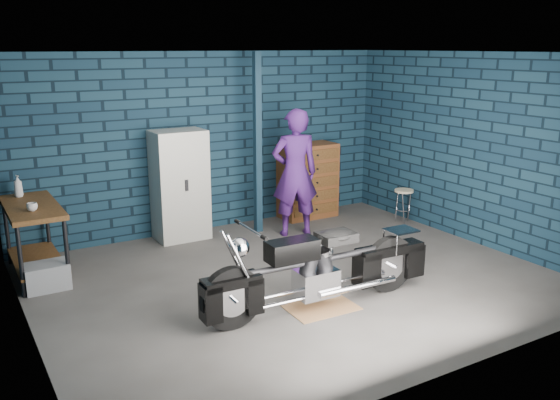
# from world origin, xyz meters

# --- Properties ---
(ground) EXTENTS (6.00, 6.00, 0.00)m
(ground) POSITION_xyz_m (0.00, 0.00, 0.00)
(ground) COLOR #4F4D4A
(ground) RESTS_ON ground
(room_walls) EXTENTS (6.02, 5.01, 2.71)m
(room_walls) POSITION_xyz_m (0.00, 0.55, 1.90)
(room_walls) COLOR #102637
(room_walls) RESTS_ON ground
(support_post) EXTENTS (0.10, 0.10, 2.70)m
(support_post) POSITION_xyz_m (0.55, 1.95, 1.35)
(support_post) COLOR #122838
(support_post) RESTS_ON ground
(workbench) EXTENTS (0.60, 1.40, 0.91)m
(workbench) POSITION_xyz_m (-2.68, 1.74, 0.46)
(workbench) COLOR brown
(workbench) RESTS_ON ground
(drip_mat) EXTENTS (0.77, 0.59, 0.01)m
(drip_mat) POSITION_xyz_m (-0.18, -0.81, 0.00)
(drip_mat) COLOR olive
(drip_mat) RESTS_ON ground
(motorcycle) EXTENTS (2.37, 0.71, 1.04)m
(motorcycle) POSITION_xyz_m (-0.18, -0.81, 0.52)
(motorcycle) COLOR black
(motorcycle) RESTS_ON ground
(person) EXTENTS (0.80, 0.64, 1.90)m
(person) POSITION_xyz_m (0.95, 1.53, 0.95)
(person) COLOR #451C6B
(person) RESTS_ON ground
(storage_bin) EXTENTS (0.50, 0.35, 0.31)m
(storage_bin) POSITION_xyz_m (-2.66, 1.24, 0.15)
(storage_bin) COLOR gray
(storage_bin) RESTS_ON ground
(locker) EXTENTS (0.75, 0.54, 1.61)m
(locker) POSITION_xyz_m (-0.59, 2.23, 0.80)
(locker) COLOR beige
(locker) RESTS_ON ground
(tool_chest) EXTENTS (0.92, 0.51, 1.22)m
(tool_chest) POSITION_xyz_m (1.65, 2.23, 0.61)
(tool_chest) COLOR brown
(tool_chest) RESTS_ON ground
(shop_stool) EXTENTS (0.35, 0.35, 0.55)m
(shop_stool) POSITION_xyz_m (2.78, 1.16, 0.27)
(shop_stool) COLOR beige
(shop_stool) RESTS_ON ground
(cup_a) EXTENTS (0.14, 0.14, 0.10)m
(cup_a) POSITION_xyz_m (-2.71, 1.45, 0.96)
(cup_a) COLOR beige
(cup_a) RESTS_ON workbench
(bottle) EXTENTS (0.13, 0.13, 0.28)m
(bottle) POSITION_xyz_m (-2.75, 2.25, 1.05)
(bottle) COLOR gray
(bottle) RESTS_ON workbench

